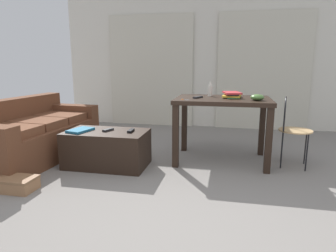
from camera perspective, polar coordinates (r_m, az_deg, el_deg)
ground_plane at (r=3.72m, az=4.02°, el=-6.89°), size 8.87×8.87×0.00m
wall_back at (r=5.76m, az=7.27°, el=12.65°), size 5.49×0.10×2.57m
curtains at (r=5.68m, az=7.14°, el=10.41°), size 3.75×0.03×2.12m
couch at (r=4.17m, az=-24.79°, el=-1.61°), size 0.99×1.83×0.76m
coffee_table at (r=3.58m, az=-11.72°, el=-4.30°), size 0.95×0.54×0.43m
craft_table at (r=3.67m, az=10.48°, el=3.45°), size 1.14×0.80×0.79m
wire_chair at (r=3.73m, az=22.55°, el=0.43°), size 0.38×0.40×0.83m
bottle_near at (r=3.83m, az=8.14°, el=6.82°), size 0.06×0.06×0.18m
bowl at (r=3.50m, az=16.88°, el=5.33°), size 0.15×0.15×0.07m
book_stack at (r=3.71m, az=12.31°, el=5.91°), size 0.24×0.32×0.07m
tv_remote_on_table at (r=3.61m, az=5.79°, el=5.56°), size 0.11×0.17×0.02m
scissors at (r=3.43m, az=3.15°, el=5.14°), size 0.10×0.08×0.00m
tv_remote_primary at (r=3.53m, az=-11.50°, el=-0.74°), size 0.10×0.15×0.02m
tv_remote_secondary at (r=3.45m, az=-7.20°, el=-0.90°), size 0.05×0.16×0.03m
magazine at (r=3.59m, az=-16.58°, el=-0.77°), size 0.26×0.33×0.03m
shoebox at (r=3.23m, az=-27.24°, el=-9.92°), size 0.37×0.24×0.13m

